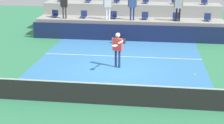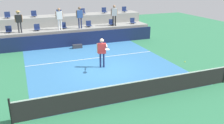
{
  "view_description": "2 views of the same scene",
  "coord_description": "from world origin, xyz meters",
  "views": [
    {
      "loc": [
        1.79,
        -15.56,
        5.63
      ],
      "look_at": [
        -0.05,
        -1.44,
        0.93
      ],
      "focal_mm": 53.0,
      "sensor_mm": 36.0,
      "label": 1
    },
    {
      "loc": [
        -4.5,
        -12.56,
        5.2
      ],
      "look_at": [
        -0.05,
        -1.22,
        0.92
      ],
      "focal_mm": 38.09,
      "sensor_mm": 36.0,
      "label": 2
    }
  ],
  "objects": [
    {
      "name": "stadium_chair_upper_mid_right",
      "position": [
        1.08,
        9.03,
        2.31
      ],
      "size": [
        0.44,
        0.4,
        0.52
      ],
      "color": "#2D2D33",
      "rests_on": "seating_tier_upper"
    },
    {
      "name": "tennis_player",
      "position": [
        -0.02,
        0.49,
        1.13
      ],
      "size": [
        0.61,
        1.34,
        1.83
      ],
      "color": "navy",
      "rests_on": "ground_plane"
    },
    {
      "name": "stadium_chair_upper_far_left",
      "position": [
        -5.33,
        9.03,
        2.31
      ],
      "size": [
        0.44,
        0.4,
        0.52
      ],
      "color": "#2D2D33",
      "rests_on": "seating_tier_upper"
    },
    {
      "name": "ground_plane",
      "position": [
        0.0,
        0.0,
        0.0
      ],
      "size": [
        40.0,
        40.0,
        0.0
      ],
      "primitive_type": "plane",
      "color": "#2D754C"
    },
    {
      "name": "sponsor_backboard",
      "position": [
        0.0,
        6.0,
        0.55
      ],
      "size": [
        13.0,
        0.16,
        1.1
      ],
      "primitive_type": "cube",
      "color": "#141E42",
      "rests_on": "ground_plane"
    },
    {
      "name": "stadium_chair_lower_far_right",
      "position": [
        5.34,
        7.23,
        1.46
      ],
      "size": [
        0.44,
        0.4,
        0.52
      ],
      "color": "#2D2D33",
      "rests_on": "seating_tier_lower"
    },
    {
      "name": "stadium_chair_upper_right",
      "position": [
        3.19,
        9.03,
        2.31
      ],
      "size": [
        0.44,
        0.4,
        0.52
      ],
      "color": "#2D2D33",
      "rests_on": "seating_tier_upper"
    },
    {
      "name": "stadium_chair_upper_far_right",
      "position": [
        5.3,
        9.03,
        2.31
      ],
      "size": [
        0.44,
        0.4,
        0.52
      ],
      "color": "#2D2D33",
      "rests_on": "seating_tier_upper"
    },
    {
      "name": "court_inner_paint",
      "position": [
        0.0,
        1.0,
        0.0
      ],
      "size": [
        9.0,
        10.0,
        0.01
      ],
      "primitive_type": "cube",
      "color": "teal",
      "rests_on": "ground_plane"
    },
    {
      "name": "stadium_chair_lower_mid_right",
      "position": [
        1.11,
        7.23,
        1.46
      ],
      "size": [
        0.44,
        0.4,
        0.52
      ],
      "color": "#2D2D33",
      "rests_on": "seating_tier_lower"
    },
    {
      "name": "stadium_chair_lower_far_left",
      "position": [
        -5.32,
        7.23,
        1.46
      ],
      "size": [
        0.44,
        0.4,
        0.52
      ],
      "color": "#2D2D33",
      "rests_on": "seating_tier_lower"
    },
    {
      "name": "spectator_with_hat",
      "position": [
        -4.49,
        6.85,
        2.28
      ],
      "size": [
        0.58,
        0.4,
        1.69
      ],
      "color": "#2D2D33",
      "rests_on": "seating_tier_lower"
    },
    {
      "name": "court_service_line",
      "position": [
        0.0,
        2.4,
        0.01
      ],
      "size": [
        9.0,
        0.06,
        0.0
      ],
      "primitive_type": "cube",
      "color": "white",
      "rests_on": "ground_plane"
    },
    {
      "name": "spectator_in_grey",
      "position": [
        0.26,
        6.85,
        2.34
      ],
      "size": [
        0.62,
        0.25,
        1.78
      ],
      "color": "navy",
      "rests_on": "seating_tier_lower"
    },
    {
      "name": "seating_tier_upper",
      "position": [
        0.0,
        9.1,
        1.05
      ],
      "size": [
        13.0,
        1.8,
        2.1
      ],
      "primitive_type": "cube",
      "color": "gray",
      "rests_on": "ground_plane"
    },
    {
      "name": "spectator_leaning_on_rail",
      "position": [
        3.33,
        6.85,
        2.35
      ],
      "size": [
        0.62,
        0.26,
        1.79
      ],
      "color": "black",
      "rests_on": "seating_tier_lower"
    },
    {
      "name": "stadium_chair_lower_mid_left",
      "position": [
        -1.08,
        7.23,
        1.46
      ],
      "size": [
        0.44,
        0.4,
        0.52
      ],
      "color": "#2D2D33",
      "rests_on": "seating_tier_lower"
    },
    {
      "name": "equipment_bag",
      "position": [
        -0.43,
        5.29,
        0.15
      ],
      "size": [
        0.76,
        0.28,
        0.3
      ],
      "primitive_type": "cube",
      "color": "#333338",
      "rests_on": "ground_plane"
    },
    {
      "name": "tennis_net",
      "position": [
        0.0,
        -4.0,
        0.5
      ],
      "size": [
        10.48,
        0.08,
        1.07
      ],
      "color": "black",
      "rests_on": "ground_plane"
    },
    {
      "name": "stadium_chair_upper_left",
      "position": [
        -3.22,
        9.03,
        2.31
      ],
      "size": [
        0.44,
        0.4,
        0.52
      ],
      "color": "#2D2D33",
      "rests_on": "seating_tier_upper"
    },
    {
      "name": "stadium_chair_lower_right",
      "position": [
        3.23,
        7.23,
        1.46
      ],
      "size": [
        0.44,
        0.4,
        0.52
      ],
      "color": "#2D2D33",
      "rests_on": "seating_tier_lower"
    },
    {
      "name": "stadium_chair_upper_mid_left",
      "position": [
        -1.07,
        9.03,
        2.31
      ],
      "size": [
        0.44,
        0.4,
        0.52
      ],
      "color": "#2D2D33",
      "rests_on": "seating_tier_upper"
    },
    {
      "name": "spectator_in_white",
      "position": [
        -1.42,
        6.85,
        2.32
      ],
      "size": [
        0.61,
        0.24,
        1.76
      ],
      "color": "white",
      "rests_on": "seating_tier_lower"
    },
    {
      "name": "tennis_ball",
      "position": [
        3.45,
        -2.91,
        1.03
      ],
      "size": [
        0.07,
        0.07,
        0.07
      ],
      "color": "#CCE033"
    },
    {
      "name": "seating_tier_lower",
      "position": [
        0.0,
        7.3,
        0.62
      ],
      "size": [
        13.0,
        1.8,
        1.25
      ],
      "primitive_type": "cube",
      "color": "gray",
      "rests_on": "ground_plane"
    },
    {
      "name": "stadium_chair_lower_left",
      "position": [
        -3.21,
        7.23,
        1.46
      ],
      "size": [
        0.44,
        0.4,
        0.52
      ],
      "color": "#2D2D33",
      "rests_on": "seating_tier_lower"
    }
  ]
}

